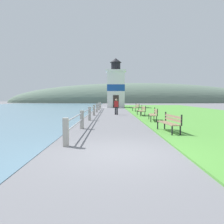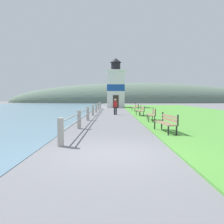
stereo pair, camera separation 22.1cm
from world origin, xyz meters
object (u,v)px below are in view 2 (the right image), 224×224
at_px(park_bench_midway, 153,114).
at_px(person_strolling, 116,106).
at_px(lighthouse, 117,86).
at_px(park_bench_by_lighthouse, 137,107).
at_px(park_bench_near, 168,122).
at_px(park_bench_far, 142,110).

distance_m(park_bench_midway, person_strolling, 6.25).
distance_m(lighthouse, person_strolling, 15.16).
bearing_deg(park_bench_midway, lighthouse, -77.87).
height_order(park_bench_midway, park_bench_by_lighthouse, same).
distance_m(park_bench_near, person_strolling, 10.90).
height_order(park_bench_by_lighthouse, lighthouse, lighthouse).
bearing_deg(person_strolling, park_bench_far, -115.66).
relative_size(park_bench_midway, person_strolling, 1.31).
xyz_separation_m(park_bench_midway, park_bench_far, (-0.22, 4.25, -0.00)).
relative_size(park_bench_midway, lighthouse, 0.25).
height_order(park_bench_far, park_bench_by_lighthouse, same).
bearing_deg(lighthouse, park_bench_near, -85.63).
bearing_deg(park_bench_by_lighthouse, person_strolling, 54.38).
xyz_separation_m(park_bench_far, park_bench_by_lighthouse, (0.18, 5.85, -0.00)).
height_order(park_bench_near, park_bench_far, same).
bearing_deg(person_strolling, park_bench_near, -160.11).
relative_size(lighthouse, person_strolling, 5.22).
bearing_deg(person_strolling, park_bench_midway, -148.78).
height_order(park_bench_near, lighthouse, lighthouse).
height_order(park_bench_near, park_bench_midway, same).
height_order(park_bench_near, person_strolling, person_strolling).
bearing_deg(person_strolling, lighthouse, 6.94).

